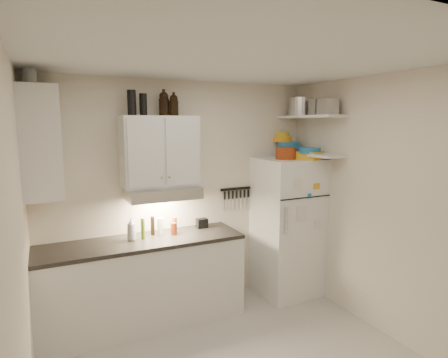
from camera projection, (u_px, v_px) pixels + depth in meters
name	position (u px, v px, depth m)	size (l,w,h in m)	color
ceiling	(247.00, 58.00, 2.81)	(3.20, 3.00, 0.02)	silver
back_wall	(182.00, 195.00, 4.34)	(3.20, 0.02, 2.60)	beige
left_wall	(17.00, 258.00, 2.30)	(0.02, 3.00, 2.60)	beige
right_wall	(387.00, 207.00, 3.70)	(0.02, 3.00, 2.60)	beige
base_cabinet	(144.00, 284.00, 3.96)	(2.10, 0.60, 0.88)	white
countertop	(142.00, 242.00, 3.89)	(2.10, 0.62, 0.04)	black
upper_cabinet	(160.00, 151.00, 3.98)	(0.80, 0.33, 0.75)	white
side_cabinet	(41.00, 143.00, 3.35)	(0.33, 0.55, 1.00)	white
range_hood	(163.00, 193.00, 3.99)	(0.76, 0.46, 0.12)	silver
fridge	(287.00, 227.00, 4.64)	(0.70, 0.68, 1.70)	white
shelf_hi	(311.00, 117.00, 4.41)	(0.30, 0.95, 0.03)	white
shelf_lo	(309.00, 154.00, 4.47)	(0.30, 0.95, 0.03)	white
knife_strip	(236.00, 189.00, 4.62)	(0.42, 0.02, 0.03)	black
dutch_oven	(286.00, 153.00, 4.43)	(0.25, 0.25, 0.14)	maroon
book_stack	(309.00, 156.00, 4.39)	(0.22, 0.28, 0.09)	gold
spice_jar	(298.00, 156.00, 4.43)	(0.05, 0.05, 0.09)	silver
stock_pot	(301.00, 107.00, 4.65)	(0.31, 0.31, 0.22)	silver
tin_a	(319.00, 107.00, 4.33)	(0.19, 0.17, 0.19)	#AAAAAD
tin_b	(328.00, 107.00, 4.13)	(0.17, 0.17, 0.17)	#AAAAAD
bowl_teal	(289.00, 146.00, 4.75)	(0.28, 0.28, 0.11)	#1D68A0
bowl_orange	(282.00, 139.00, 4.77)	(0.22, 0.22, 0.07)	orange
bowl_yellow	(283.00, 134.00, 4.76)	(0.18, 0.18, 0.06)	gold
plates	(309.00, 150.00, 4.38)	(0.26, 0.26, 0.07)	#1D68A0
growler_a	(164.00, 104.00, 3.98)	(0.11, 0.11, 0.26)	black
growler_b	(174.00, 105.00, 3.98)	(0.10, 0.10, 0.23)	black
thermos_a	(143.00, 105.00, 3.86)	(0.08, 0.08, 0.23)	black
thermos_b	(132.00, 103.00, 3.77)	(0.09, 0.09, 0.25)	black
side_jar	(29.00, 77.00, 3.33)	(0.12, 0.12, 0.16)	silver
soap_bottle	(131.00, 227.00, 3.86)	(0.11, 0.11, 0.28)	white
pepper_mill	(175.00, 225.00, 4.13)	(0.05, 0.05, 0.17)	brown
oil_bottle	(143.00, 229.00, 3.91)	(0.04, 0.04, 0.22)	#4B6E1B
vinegar_bottle	(153.00, 226.00, 4.05)	(0.04, 0.04, 0.21)	black
clear_bottle	(160.00, 226.00, 4.06)	(0.06, 0.06, 0.19)	silver
red_jar	(174.00, 229.00, 4.07)	(0.07, 0.07, 0.13)	maroon
caddy	(202.00, 223.00, 4.34)	(0.12, 0.09, 0.11)	black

